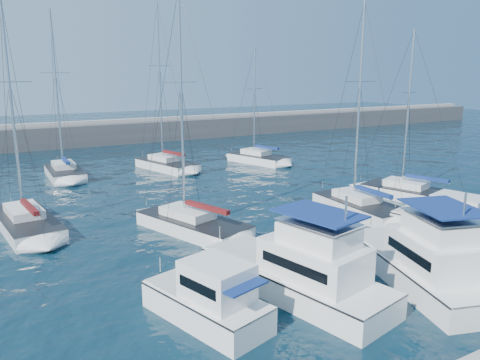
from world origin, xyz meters
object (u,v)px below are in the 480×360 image
motor_yacht_stbd_inner (426,263)px  sailboat_back_a (65,172)px  sailboat_mid_d (360,206)px  sailboat_mid_a (27,223)px  sailboat_mid_b (193,224)px  motor_yacht_port_inner (301,273)px  motor_yacht_stbd_outer (449,222)px  motor_yacht_port_outer (209,301)px  sailboat_back_b (167,164)px  sailboat_mid_e (410,193)px  sailboat_back_c (259,158)px

motor_yacht_stbd_inner → sailboat_back_a: size_ratio=0.62×
motor_yacht_stbd_inner → sailboat_mid_d: sailboat_mid_d is taller
sailboat_mid_a → sailboat_mid_b: (9.49, -5.74, 0.00)m
sailboat_mid_a → motor_yacht_stbd_inner: bearing=-55.5°
motor_yacht_port_inner → motor_yacht_stbd_outer: bearing=-4.1°
motor_yacht_port_outer → motor_yacht_stbd_outer: bearing=-9.6°
sailboat_back_a → sailboat_back_b: bearing=-5.2°
sailboat_mid_d → motor_yacht_port_inner: bearing=-142.2°
motor_yacht_port_outer → sailboat_mid_d: sailboat_mid_d is taller
sailboat_mid_b → sailboat_mid_e: (19.13, -1.29, -0.01)m
sailboat_mid_b → sailboat_mid_d: sailboat_mid_b is taller
motor_yacht_port_inner → sailboat_mid_d: (11.87, 8.51, -0.60)m
sailboat_mid_a → sailboat_mid_d: (22.11, -8.01, 0.00)m
motor_yacht_stbd_outer → sailboat_mid_b: bearing=132.6°
sailboat_back_a → sailboat_back_b: 10.49m
sailboat_mid_e → sailboat_back_b: 25.31m
sailboat_mid_a → sailboat_mid_b: 11.09m
sailboat_mid_b → sailboat_back_a: (-4.49, 21.42, 0.02)m
sailboat_back_b → sailboat_back_c: 10.85m
motor_yacht_port_inner → sailboat_back_a: size_ratio=0.63×
sailboat_back_a → sailboat_back_c: sailboat_back_a is taller
motor_yacht_stbd_outer → sailboat_mid_d: size_ratio=0.44×
motor_yacht_port_inner → sailboat_mid_b: (-0.75, 10.78, -0.60)m
motor_yacht_stbd_inner → sailboat_mid_a: bearing=148.6°
motor_yacht_stbd_inner → motor_yacht_stbd_outer: size_ratio=1.52×
motor_yacht_port_outer → motor_yacht_stbd_outer: size_ratio=0.93×
sailboat_mid_e → sailboat_back_c: (-2.45, 20.01, -0.00)m
motor_yacht_port_inner → sailboat_back_b: bearing=68.2°
motor_yacht_port_inner → sailboat_mid_b: size_ratio=0.67×
motor_yacht_stbd_outer → sailboat_mid_e: 9.23m
motor_yacht_port_inner → sailboat_back_b: (5.19, 31.10, -0.57)m
motor_yacht_stbd_outer → sailboat_mid_e: sailboat_mid_e is taller
sailboat_back_a → sailboat_back_b: size_ratio=0.93×
motor_yacht_stbd_outer → sailboat_back_c: (2.77, 27.60, -0.43)m
sailboat_mid_a → sailboat_mid_b: sailboat_mid_a is taller
motor_yacht_port_outer → sailboat_back_a: size_ratio=0.38×
motor_yacht_stbd_inner → sailboat_mid_a: (-16.29, 18.66, -0.60)m
motor_yacht_port_inner → sailboat_back_b: size_ratio=0.59×
sailboat_mid_d → sailboat_back_c: 21.38m
motor_yacht_port_inner → sailboat_mid_a: (-10.24, 16.52, -0.60)m
sailboat_mid_a → sailboat_mid_e: (28.62, -7.02, -0.01)m
motor_yacht_stbd_inner → sailboat_back_c: sailboat_back_c is taller
motor_yacht_port_outer → motor_yacht_stbd_inner: 11.01m
motor_yacht_port_outer → sailboat_mid_e: (23.15, 9.58, -0.43)m
sailboat_back_c → sailboat_back_a: bearing=154.8°
sailboat_mid_a → sailboat_back_b: bearing=36.8°
sailboat_mid_a → sailboat_back_c: size_ratio=1.15×
sailboat_mid_e → sailboat_back_c: bearing=79.4°
sailboat_mid_e → sailboat_back_a: bearing=118.6°
motor_yacht_port_inner → sailboat_back_c: 33.53m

